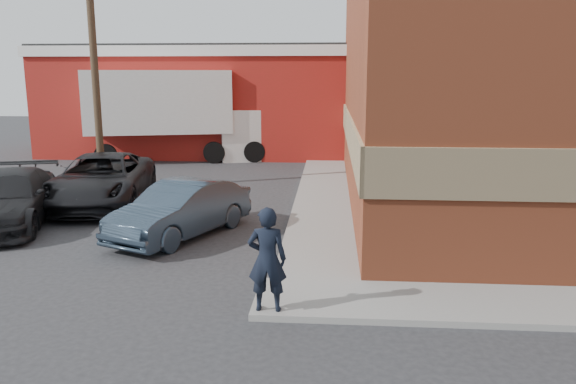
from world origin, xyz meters
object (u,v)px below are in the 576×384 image
(warehouse, at_px, (206,100))
(sedan, at_px, (181,210))
(suv_b, at_px, (9,199))
(utility_pole, at_px, (94,57))
(box_truck, at_px, (178,109))
(brick_building, at_px, (564,58))
(man, at_px, (267,259))
(suv_a, at_px, (101,180))

(warehouse, distance_m, sedan, 17.20)
(sedan, relative_size, suv_b, 0.84)
(utility_pole, distance_m, box_truck, 7.61)
(warehouse, relative_size, box_truck, 1.78)
(brick_building, relative_size, box_truck, 1.99)
(man, relative_size, suv_a, 0.31)
(suv_a, relative_size, box_truck, 0.64)
(suv_b, bearing_deg, brick_building, 1.12)
(warehouse, xyz_separation_m, sedan, (3.02, -16.81, -2.10))
(utility_pole, xyz_separation_m, suv_a, (0.99, -2.40, -3.93))
(warehouse, xyz_separation_m, utility_pole, (-1.50, -11.00, 1.93))
(suv_a, distance_m, box_truck, 9.76)
(brick_building, height_order, utility_pole, brick_building)
(sedan, height_order, suv_b, suv_b)
(brick_building, xyz_separation_m, suv_b, (-16.55, -5.09, -3.93))
(warehouse, xyz_separation_m, man, (5.80, -21.55, -1.77))
(suv_b, distance_m, box_truck, 12.52)
(man, bearing_deg, warehouse, -76.10)
(brick_building, bearing_deg, suv_a, -170.93)
(utility_pole, distance_m, suv_b, 6.50)
(brick_building, distance_m, suv_a, 15.69)
(utility_pole, bearing_deg, suv_b, -96.17)
(brick_building, relative_size, warehouse, 1.12)
(brick_building, distance_m, man, 14.15)
(sedan, distance_m, box_truck, 13.62)
(sedan, bearing_deg, suv_a, 160.58)
(warehouse, xyz_separation_m, suv_b, (-2.05, -16.09, -2.06))
(utility_pole, bearing_deg, warehouse, 82.23)
(brick_building, height_order, warehouse, brick_building)
(sedan, distance_m, suv_a, 4.91)
(suv_b, height_order, box_truck, box_truck)
(utility_pole, bearing_deg, brick_building, -0.02)
(utility_pole, height_order, box_truck, utility_pole)
(brick_building, xyz_separation_m, box_truck, (-15.07, 7.22, -2.18))
(brick_building, relative_size, suv_a, 3.11)
(sedan, bearing_deg, utility_pole, 152.41)
(brick_building, xyz_separation_m, warehouse, (-14.50, 11.00, -1.87))
(brick_building, height_order, box_truck, brick_building)
(man, distance_m, suv_a, 10.31)
(utility_pole, height_order, man, utility_pole)
(sedan, height_order, suv_a, suv_a)
(suv_b, bearing_deg, suv_a, 44.33)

